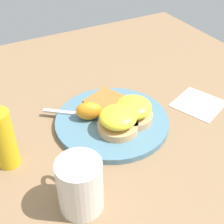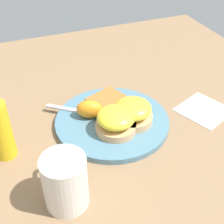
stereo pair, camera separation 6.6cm
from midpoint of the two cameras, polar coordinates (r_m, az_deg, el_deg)
name	(u,v)px [view 1 (the left image)]	position (r m, az deg, el deg)	size (l,w,h in m)	color
ground_plane	(112,123)	(0.73, -2.58, -2.20)	(1.10, 1.10, 0.00)	#846647
plate	(112,121)	(0.73, -2.59, -1.78)	(0.26, 0.26, 0.01)	slate
sandwich_benedict_left	(118,121)	(0.68, -1.70, -1.67)	(0.09, 0.09, 0.05)	tan
sandwich_benedict_right	(133,110)	(0.70, 1.23, 0.20)	(0.09, 0.09, 0.05)	tan
hashbrown_patty	(108,104)	(0.75, -3.21, 1.47)	(0.09, 0.08, 0.02)	#A7642B
orange_wedge	(89,111)	(0.72, -6.87, 0.13)	(0.06, 0.04, 0.04)	orange
fork	(95,116)	(0.73, -5.65, -0.76)	(0.15, 0.19, 0.00)	silver
cup	(80,185)	(0.54, -9.49, -13.15)	(0.11, 0.08, 0.10)	silver
napkin	(198,104)	(0.81, 13.32, 1.42)	(0.11, 0.11, 0.00)	white
condiment_bottle	(4,139)	(0.64, -22.02, -4.80)	(0.04, 0.04, 0.13)	gold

